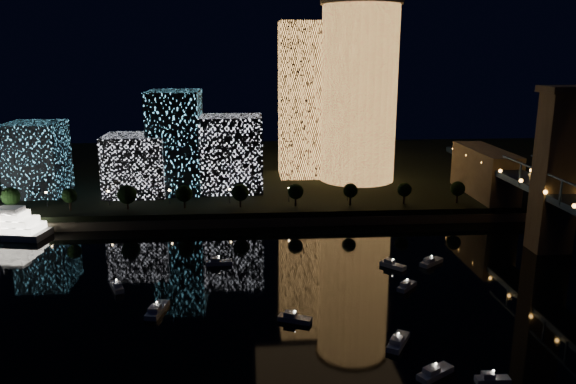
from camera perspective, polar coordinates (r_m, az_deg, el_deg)
name	(u,v)px	position (r m, az deg, el deg)	size (l,w,h in m)	color
ground	(376,337)	(126.19, 8.96, -14.34)	(520.00, 520.00, 0.00)	black
far_bank	(304,171)	(275.21, 1.59, 2.12)	(420.00, 160.00, 5.00)	black
seawall	(325,220)	(200.39, 3.78, -2.81)	(420.00, 6.00, 3.00)	#6B5E4C
tower_cylindrical	(359,92)	(243.08, 7.22, 10.01)	(34.00, 34.00, 75.22)	#FFA951
tower_rectangular	(303,101)	(250.62, 1.56, 9.27)	(21.08, 21.08, 67.08)	#FFA951
midrise_blocks	(154,152)	(228.59, -13.47, 3.94)	(97.88, 28.81, 39.81)	silver
motorboats	(326,318)	(130.94, 3.88, -12.67)	(127.93, 79.87, 2.78)	silver
esplanade_trees	(215,193)	(202.33, -7.47, -0.09)	(165.93, 6.87, 8.94)	black
street_lamps	(230,192)	(208.25, -5.95, -0.05)	(132.70, 0.70, 5.65)	black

